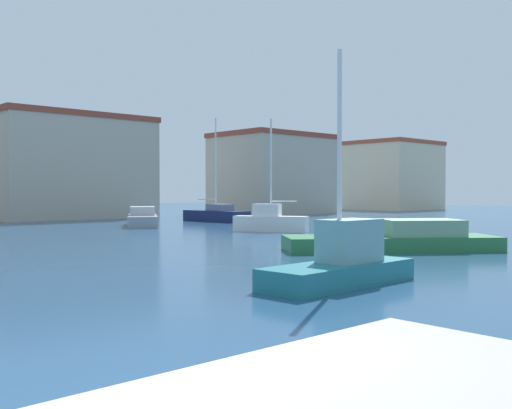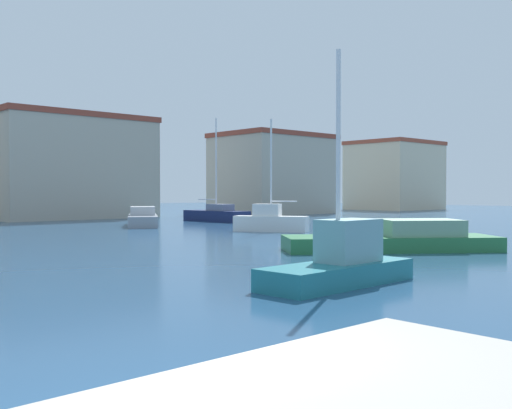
{
  "view_description": "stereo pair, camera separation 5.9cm",
  "coord_description": "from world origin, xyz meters",
  "px_view_note": "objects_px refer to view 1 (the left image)",
  "views": [
    {
      "loc": [
        -3.21,
        -4.7,
        2.43
      ],
      "look_at": [
        18.74,
        19.31,
        1.71
      ],
      "focal_mm": 42.0,
      "sensor_mm": 36.0,
      "label": 1
    },
    {
      "loc": [
        -3.17,
        -4.74,
        2.43
      ],
      "look_at": [
        18.74,
        19.31,
        1.71
      ],
      "focal_mm": 42.0,
      "sensor_mm": 36.0,
      "label": 2
    }
  ],
  "objects_px": {
    "motorboat_grey_distant_north": "(142,219)",
    "sailboat_teal_mid_harbor": "(342,262)",
    "motorboat_green_behind_lamppost": "(398,239)",
    "sailboat_navy_center_channel": "(216,214)",
    "sailboat_white_far_left": "(270,221)"
  },
  "relations": [
    {
      "from": "sailboat_teal_mid_harbor",
      "to": "motorboat_grey_distant_north",
      "type": "bearing_deg",
      "value": 68.82
    },
    {
      "from": "motorboat_green_behind_lamppost",
      "to": "sailboat_teal_mid_harbor",
      "type": "xyz_separation_m",
      "value": [
        -8.69,
        -4.21,
        0.13
      ]
    },
    {
      "from": "sailboat_white_far_left",
      "to": "motorboat_green_behind_lamppost",
      "type": "xyz_separation_m",
      "value": [
        -4.13,
        -11.88,
        -0.2
      ]
    },
    {
      "from": "motorboat_green_behind_lamppost",
      "to": "sailboat_teal_mid_harbor",
      "type": "relative_size",
      "value": 1.4
    },
    {
      "from": "sailboat_navy_center_channel",
      "to": "sailboat_teal_mid_harbor",
      "type": "distance_m",
      "value": 33.0
    },
    {
      "from": "motorboat_green_behind_lamppost",
      "to": "sailboat_teal_mid_harbor",
      "type": "height_order",
      "value": "sailboat_teal_mid_harbor"
    },
    {
      "from": "sailboat_navy_center_channel",
      "to": "motorboat_grey_distant_north",
      "type": "bearing_deg",
      "value": -169.22
    },
    {
      "from": "sailboat_white_far_left",
      "to": "motorboat_grey_distant_north",
      "type": "distance_m",
      "value": 10.48
    },
    {
      "from": "motorboat_green_behind_lamppost",
      "to": "sailboat_navy_center_channel",
      "type": "height_order",
      "value": "sailboat_navy_center_channel"
    },
    {
      "from": "motorboat_green_behind_lamppost",
      "to": "sailboat_teal_mid_harbor",
      "type": "distance_m",
      "value": 9.66
    },
    {
      "from": "sailboat_white_far_left",
      "to": "sailboat_teal_mid_harbor",
      "type": "height_order",
      "value": "sailboat_white_far_left"
    },
    {
      "from": "motorboat_green_behind_lamppost",
      "to": "sailboat_navy_center_channel",
      "type": "xyz_separation_m",
      "value": [
        9.25,
        23.49,
        0.11
      ]
    },
    {
      "from": "motorboat_grey_distant_north",
      "to": "sailboat_teal_mid_harbor",
      "type": "height_order",
      "value": "sailboat_teal_mid_harbor"
    },
    {
      "from": "sailboat_white_far_left",
      "to": "sailboat_teal_mid_harbor",
      "type": "xyz_separation_m",
      "value": [
        -12.82,
        -16.09,
        -0.07
      ]
    },
    {
      "from": "sailboat_white_far_left",
      "to": "motorboat_grey_distant_north",
      "type": "bearing_deg",
      "value": 104.72
    }
  ]
}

